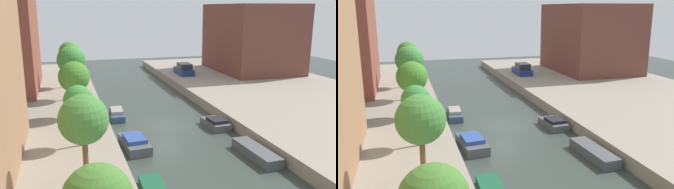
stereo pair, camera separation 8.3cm
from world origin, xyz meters
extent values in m
plane|color=#333D38|center=(0.00, 0.00, 0.00)|extent=(84.00, 84.00, 0.00)
cube|color=gray|center=(15.00, 0.00, 0.50)|extent=(20.00, 64.00, 1.00)
cube|color=brown|center=(18.00, 17.78, 5.72)|extent=(10.00, 13.24, 9.44)
cylinder|color=brown|center=(-7.46, -11.34, 2.39)|extent=(0.28, 0.28, 2.77)
sphere|color=#418035|center=(-7.46, -11.34, 4.64)|extent=(2.49, 2.49, 2.49)
cylinder|color=brown|center=(-7.46, -5.34, 2.24)|extent=(0.22, 0.22, 2.48)
sphere|color=#368137|center=(-7.46, -5.34, 4.15)|extent=(1.91, 1.91, 1.91)
cylinder|color=brown|center=(-7.46, 1.31, 2.27)|extent=(0.34, 0.34, 2.54)
sphere|color=#3F7F28|center=(-7.46, 1.31, 4.43)|extent=(2.56, 2.56, 2.56)
cylinder|color=brown|center=(-7.46, 7.69, 2.49)|extent=(0.28, 0.28, 2.98)
sphere|color=#3B8637|center=(-7.46, 7.69, 4.96)|extent=(2.78, 2.78, 2.78)
cylinder|color=brown|center=(-7.46, 13.71, 2.59)|extent=(0.26, 0.26, 3.19)
sphere|color=#3F8636|center=(-7.46, 13.71, 5.03)|extent=(2.41, 2.41, 2.41)
cube|color=navy|center=(7.67, 17.69, 1.41)|extent=(1.94, 4.24, 0.83)
cube|color=#1E2328|center=(7.67, 17.38, 2.19)|extent=(1.67, 2.35, 0.72)
cube|color=#4C5156|center=(-3.68, -4.48, 0.34)|extent=(1.90, 3.85, 0.67)
cube|color=#2D4C9E|center=(-3.68, -4.56, 0.81)|extent=(1.53, 2.15, 0.28)
cube|color=#33476B|center=(-3.79, 3.43, 0.29)|extent=(1.48, 3.92, 0.58)
cube|color=gray|center=(-3.79, 3.35, 0.71)|extent=(1.18, 2.18, 0.26)
cube|color=#4C5156|center=(3.98, -8.35, 0.34)|extent=(1.47, 4.57, 0.68)
cube|color=#4C5156|center=(3.90, -1.78, 0.29)|extent=(1.73, 3.11, 0.58)
cube|color=black|center=(3.90, -2.00, 0.71)|extent=(1.41, 1.74, 0.26)
camera|label=1|loc=(-8.21, -28.42, 9.94)|focal=38.21mm
camera|label=2|loc=(-8.13, -28.45, 9.94)|focal=38.21mm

